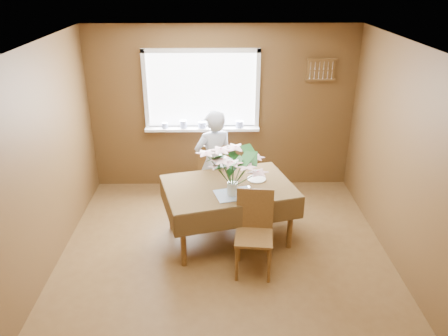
{
  "coord_description": "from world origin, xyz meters",
  "views": [
    {
      "loc": [
        -0.09,
        -4.13,
        3.2
      ],
      "look_at": [
        0.0,
        0.55,
        1.05
      ],
      "focal_mm": 35.0,
      "sensor_mm": 36.0,
      "label": 1
    }
  ],
  "objects_px": {
    "dining_table": "(229,192)",
    "chair_near": "(254,228)",
    "seated_woman": "(214,163)",
    "flower_bouquet": "(232,168)",
    "chair_far": "(214,174)"
  },
  "relations": [
    {
      "from": "chair_far",
      "to": "chair_near",
      "type": "bearing_deg",
      "value": 108.47
    },
    {
      "from": "dining_table",
      "to": "chair_near",
      "type": "bearing_deg",
      "value": -81.13
    },
    {
      "from": "dining_table",
      "to": "flower_bouquet",
      "type": "relative_size",
      "value": 2.81
    },
    {
      "from": "flower_bouquet",
      "to": "chair_far",
      "type": "bearing_deg",
      "value": 101.99
    },
    {
      "from": "seated_woman",
      "to": "flower_bouquet",
      "type": "height_order",
      "value": "seated_woman"
    },
    {
      "from": "chair_near",
      "to": "seated_woman",
      "type": "bearing_deg",
      "value": 115.45
    },
    {
      "from": "chair_far",
      "to": "seated_woman",
      "type": "relative_size",
      "value": 0.68
    },
    {
      "from": "flower_bouquet",
      "to": "chair_near",
      "type": "bearing_deg",
      "value": -57.8
    },
    {
      "from": "flower_bouquet",
      "to": "seated_woman",
      "type": "bearing_deg",
      "value": 103.17
    },
    {
      "from": "dining_table",
      "to": "chair_near",
      "type": "relative_size",
      "value": 1.83
    },
    {
      "from": "dining_table",
      "to": "seated_woman",
      "type": "xyz_separation_m",
      "value": [
        -0.18,
        0.7,
        0.09
      ]
    },
    {
      "from": "chair_far",
      "to": "chair_near",
      "type": "distance_m",
      "value": 1.47
    },
    {
      "from": "seated_woman",
      "to": "dining_table",
      "type": "bearing_deg",
      "value": 82.71
    },
    {
      "from": "dining_table",
      "to": "seated_woman",
      "type": "bearing_deg",
      "value": 90.0
    },
    {
      "from": "dining_table",
      "to": "chair_near",
      "type": "height_order",
      "value": "chair_near"
    }
  ]
}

